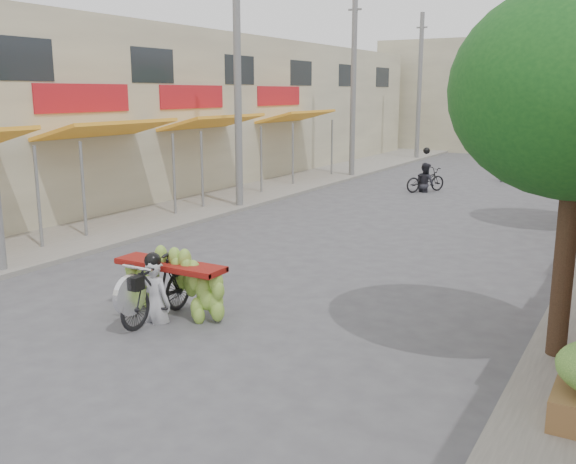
{
  "coord_description": "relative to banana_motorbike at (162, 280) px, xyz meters",
  "views": [
    {
      "loc": [
        6.32,
        -5.34,
        3.78
      ],
      "look_at": [
        0.27,
        5.28,
        1.1
      ],
      "focal_mm": 40.0,
      "sensor_mm": 36.0,
      "label": 1
    }
  ],
  "objects": [
    {
      "name": "bg_motorbike_c",
      "position": [
        1.12,
        25.29,
        0.12
      ],
      "size": [
        1.04,
        1.67,
        1.95
      ],
      "color": "black",
      "rests_on": "ground"
    },
    {
      "name": "utility_pole_far",
      "position": [
        -4.72,
        18.37,
        3.35
      ],
      "size": [
        0.6,
        0.24,
        8.0
      ],
      "color": "slate",
      "rests_on": "ground"
    },
    {
      "name": "shophouse_row_left",
      "position": [
        -11.3,
        11.35,
        2.32
      ],
      "size": [
        9.77,
        40.0,
        6.0
      ],
      "color": "#BEB696",
      "rests_on": "ground"
    },
    {
      "name": "bg_motorbike_a",
      "position": [
        -0.54,
        15.93,
        0.06
      ],
      "size": [
        1.42,
        1.7,
        1.95
      ],
      "color": "black",
      "rests_on": "ground"
    },
    {
      "name": "utility_pole_back",
      "position": [
        -4.72,
        27.37,
        3.35
      ],
      "size": [
        0.6,
        0.24,
        8.0
      ],
      "color": "slate",
      "rests_on": "ground"
    },
    {
      "name": "banana_motorbike",
      "position": [
        0.0,
        0.0,
        0.0
      ],
      "size": [
        2.2,
        1.92,
        1.98
      ],
      "color": "black",
      "rests_on": "ground"
    },
    {
      "name": "utility_pole_mid",
      "position": [
        -4.72,
        9.37,
        3.35
      ],
      "size": [
        0.6,
        0.24,
        8.0
      ],
      "color": "slate",
      "rests_on": "ground"
    },
    {
      "name": "bg_motorbike_b",
      "position": [
        1.93,
        20.33,
        0.15
      ],
      "size": [
        1.17,
        1.93,
        1.95
      ],
      "color": "black",
      "rests_on": "ground"
    },
    {
      "name": "far_building",
      "position": [
        0.68,
        35.37,
        2.82
      ],
      "size": [
        20.0,
        6.0,
        7.0
      ],
      "primitive_type": "cube",
      "color": "#BEB696",
      "rests_on": "ground"
    },
    {
      "name": "sidewalk_left",
      "position": [
        -6.32,
        12.37,
        -0.62
      ],
      "size": [
        4.0,
        60.0,
        0.12
      ],
      "primitive_type": "cube",
      "color": "gray",
      "rests_on": "ground"
    },
    {
      "name": "ground",
      "position": [
        0.68,
        -2.63,
        -0.68
      ],
      "size": [
        120.0,
        120.0,
        0.0
      ],
      "primitive_type": "plane",
      "color": "#535358",
      "rests_on": "ground"
    }
  ]
}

